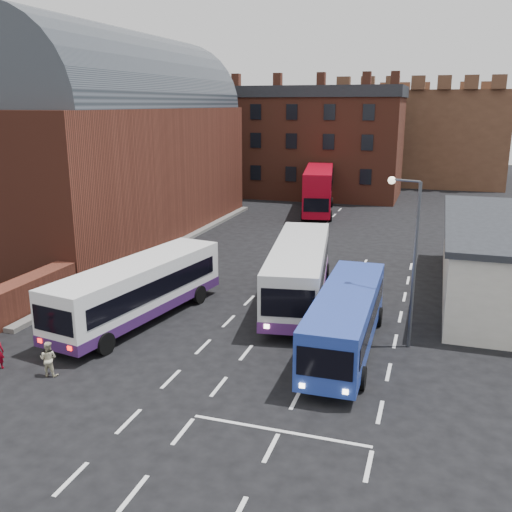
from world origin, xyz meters
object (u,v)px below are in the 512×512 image
(street_lamp, at_px, (410,248))
(pedestrian_beige, at_px, (48,359))
(bus_white_outbound, at_px, (138,287))
(bus_red_double, at_px, (318,190))
(bus_blue, at_px, (346,317))
(bus_white_inbound, at_px, (299,269))

(street_lamp, distance_m, pedestrian_beige, 15.38)
(bus_white_outbound, relative_size, bus_red_double, 0.98)
(street_lamp, xyz_separation_m, pedestrian_beige, (-13.04, -7.24, -3.74))
(street_lamp, height_order, pedestrian_beige, street_lamp)
(bus_blue, xyz_separation_m, pedestrian_beige, (-10.68, -5.77, -0.88))
(bus_white_inbound, bearing_deg, street_lamp, 135.91)
(bus_white_inbound, xyz_separation_m, street_lamp, (5.76, -4.07, 2.57))
(bus_white_outbound, height_order, bus_red_double, bus_red_double)
(bus_white_inbound, relative_size, bus_red_double, 1.06)
(bus_blue, xyz_separation_m, street_lamp, (2.36, 1.47, 2.86))
(bus_white_inbound, bearing_deg, bus_blue, 112.70)
(bus_white_inbound, relative_size, pedestrian_beige, 8.41)
(bus_white_inbound, xyz_separation_m, bus_blue, (3.39, -5.54, -0.29))
(bus_white_outbound, height_order, bus_blue, bus_white_outbound)
(bus_white_inbound, height_order, bus_red_double, bus_red_double)
(street_lamp, bearing_deg, bus_white_inbound, 144.73)
(bus_white_inbound, bearing_deg, pedestrian_beige, 48.38)
(bus_white_inbound, distance_m, street_lamp, 7.50)
(bus_white_outbound, bearing_deg, bus_red_double, 95.02)
(bus_white_outbound, height_order, pedestrian_beige, bus_white_outbound)
(bus_white_inbound, relative_size, street_lamp, 1.62)
(bus_red_double, bearing_deg, street_lamp, 98.86)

